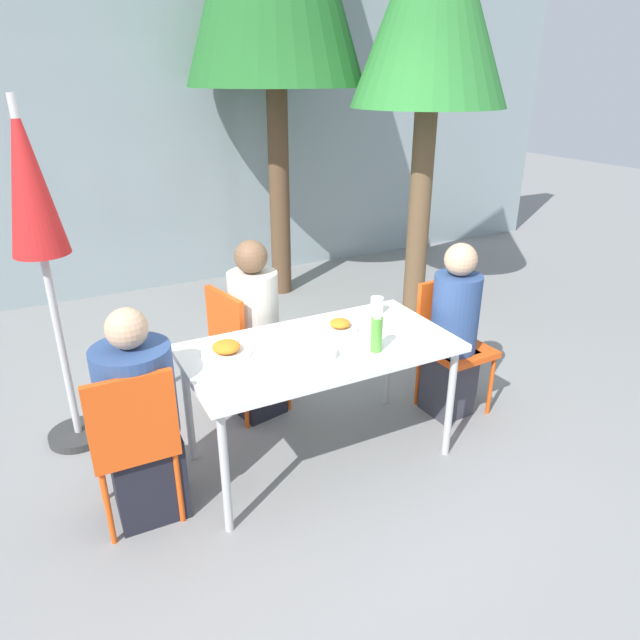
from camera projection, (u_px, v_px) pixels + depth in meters
The scene contains 15 objects.
ground_plane at pixel (320, 455), 3.44m from camera, with size 24.00×24.00×0.00m, color gray.
building_facade at pixel (159, 140), 5.72m from camera, with size 10.00×0.20×3.00m.
dining_table at pixel (320, 354), 3.17m from camera, with size 1.49×0.78×0.74m.
chair_left at pixel (133, 435), 2.74m from camera, with size 0.41×0.41×0.89m.
person_left at pixel (140, 423), 2.82m from camera, with size 0.38×0.38×1.14m.
chair_right at pixel (450, 335), 3.78m from camera, with size 0.42×0.42×0.89m.
person_right at pixel (453, 335), 3.68m from camera, with size 0.30×0.30×1.18m.
chair_far at pixel (241, 342), 3.68m from camera, with size 0.48×0.48×0.89m.
person_far at pixel (255, 335), 3.67m from camera, with size 0.34×0.34×1.20m.
closed_umbrella at pixel (33, 206), 3.02m from camera, with size 0.36×0.36×2.03m.
plate_0 at pixel (340, 326), 3.33m from camera, with size 0.22×0.22×0.06m.
plate_1 at pixel (226, 349), 3.03m from camera, with size 0.27×0.27×0.07m.
bottle at pixel (377, 334), 3.04m from camera, with size 0.06×0.06×0.21m.
drinking_cup at pixel (377, 305), 3.54m from camera, with size 0.08×0.08×0.10m.
salad_bowl at pixel (319, 353), 3.00m from camera, with size 0.19×0.19×0.05m.
Camera 1 is at (-1.30, -2.51, 2.12)m, focal length 32.00 mm.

